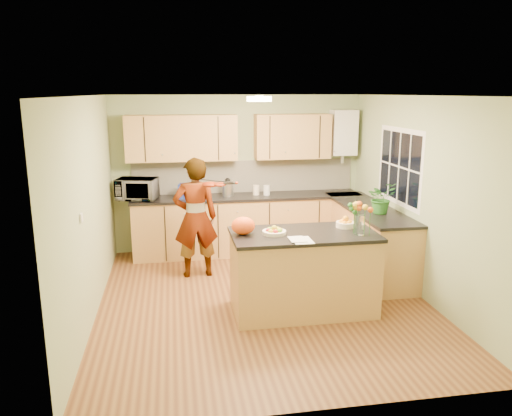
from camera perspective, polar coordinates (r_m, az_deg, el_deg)
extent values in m
plane|color=brown|center=(6.34, 0.81, -10.50)|extent=(4.50, 4.50, 0.00)
cube|color=white|center=(5.81, 0.89, 12.71)|extent=(4.00, 4.50, 0.02)
cube|color=#9FB07D|center=(8.14, -2.02, 3.99)|extent=(4.00, 0.02, 2.50)
cube|color=#9FB07D|center=(3.84, 6.96, -6.62)|extent=(4.00, 0.02, 2.50)
cube|color=#9FB07D|center=(5.93, -18.51, -0.14)|extent=(0.02, 4.50, 2.50)
cube|color=#9FB07D|center=(6.61, 18.18, 1.19)|extent=(0.02, 4.50, 2.50)
cube|color=#B57E48|center=(8.03, -0.98, -1.98)|extent=(3.60, 0.60, 0.90)
cube|color=black|center=(7.91, -0.98, 1.29)|extent=(3.64, 0.62, 0.04)
cube|color=#B57E48|center=(7.42, 12.67, -3.58)|extent=(0.60, 2.20, 0.90)
cube|color=black|center=(7.30, 12.78, -0.05)|extent=(0.62, 2.24, 0.04)
cube|color=white|center=(8.14, -1.30, 3.64)|extent=(3.60, 0.02, 0.52)
cube|color=#B57E48|center=(7.83, -8.49, 7.92)|extent=(1.70, 0.34, 0.70)
cube|color=#B57E48|center=(8.05, 4.18, 8.17)|extent=(1.20, 0.34, 0.70)
cube|color=white|center=(8.30, 9.94, 8.50)|extent=(0.40, 0.30, 0.72)
cylinder|color=#B9B9BE|center=(8.34, 9.83, 5.76)|extent=(0.06, 0.06, 0.20)
cube|color=white|center=(7.08, 16.08, 4.56)|extent=(0.01, 1.30, 1.05)
cube|color=black|center=(7.08, 16.05, 4.56)|extent=(0.01, 1.18, 0.92)
cube|color=white|center=(5.34, -19.34, -1.07)|extent=(0.02, 0.09, 0.09)
cylinder|color=#FFEABF|center=(6.10, 0.37, 12.36)|extent=(0.30, 0.30, 0.06)
cylinder|color=white|center=(6.10, 0.37, 12.64)|extent=(0.10, 0.10, 0.02)
cube|color=#B57E48|center=(5.93, 5.40, -7.49)|extent=(1.64, 0.82, 0.92)
cube|color=black|center=(5.78, 5.50, -3.02)|extent=(1.68, 0.86, 0.04)
cylinder|color=#FBE8C9|center=(5.69, 2.10, -2.80)|extent=(0.27, 0.27, 0.04)
cylinder|color=#FBE8C9|center=(6.06, 10.17, -1.88)|extent=(0.22, 0.22, 0.07)
cylinder|color=silver|center=(5.76, 11.77, -1.91)|extent=(0.11, 0.11, 0.23)
ellipsoid|color=#FB4F14|center=(5.66, -1.48, -2.03)|extent=(0.29, 0.25, 0.20)
cube|color=white|center=(5.47, 5.30, -3.67)|extent=(0.21, 0.29, 0.01)
imported|color=#DBAA86|center=(6.96, -6.93, -1.12)|extent=(0.64, 0.45, 1.68)
imported|color=white|center=(7.79, -13.44, 2.12)|extent=(0.67, 0.53, 0.32)
cube|color=navy|center=(7.77, -7.78, 1.94)|extent=(0.31, 0.26, 0.22)
cylinder|color=#B9B9BE|center=(7.87, -3.25, 2.26)|extent=(0.18, 0.18, 0.24)
sphere|color=black|center=(7.84, -3.26, 3.46)|extent=(0.09, 0.09, 0.09)
cylinder|color=#FBE8C9|center=(7.95, 0.00, 2.08)|extent=(0.12, 0.12, 0.16)
cylinder|color=white|center=(7.92, 1.23, 2.04)|extent=(0.13, 0.13, 0.16)
imported|color=#296923|center=(6.91, 14.13, 1.15)|extent=(0.46, 0.43, 0.43)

